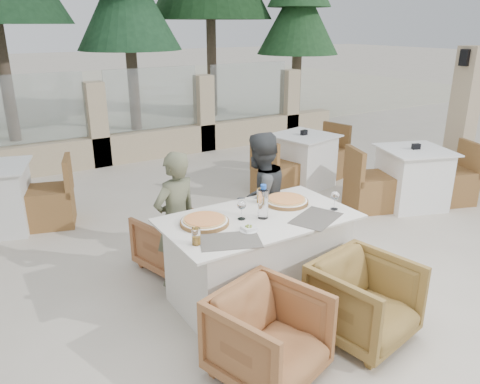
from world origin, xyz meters
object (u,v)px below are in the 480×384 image
olive_dish (249,228)px  armchair_near_left (269,337)px  wine_glass_centre (242,209)px  diner_left (176,220)px  dining_table (258,258)px  beer_glass_left (196,236)px  wine_glass_corner (335,199)px  beer_glass_right (261,196)px  pizza_right (286,201)px  armchair_near_right (364,301)px  armchair_far_right (264,228)px  bg_table_c (412,178)px  bg_table_b (303,161)px  pizza_left (205,221)px  armchair_far_left (173,241)px  water_bottle (263,202)px  diner_right (259,200)px

olive_dish → armchair_near_left: (-0.26, -0.66, -0.48)m
wine_glass_centre → diner_left: diner_left is taller
dining_table → beer_glass_left: 0.83m
wine_glass_corner → armchair_near_left: size_ratio=0.27×
wine_glass_centre → beer_glass_left: 0.57m
wine_glass_centre → beer_glass_right: bearing=33.9°
wine_glass_corner → diner_left: bearing=145.1°
olive_dish → diner_left: size_ratio=0.09×
wine_glass_centre → olive_dish: bearing=-107.9°
pizza_right → diner_left: 1.00m
wine_glass_corner → beer_glass_right: 0.65m
beer_glass_right → armchair_near_right: bearing=-80.9°
dining_table → olive_dish: 0.50m
dining_table → beer_glass_right: (0.20, 0.27, 0.45)m
beer_glass_right → wine_glass_corner: bearing=-46.1°
dining_table → armchair_far_right: dining_table is taller
armchair_near_right → bg_table_c: bearing=21.9°
bg_table_b → diner_left: bearing=-162.4°
dining_table → pizza_left: size_ratio=4.07×
armchair_far_right → beer_glass_right: bearing=32.9°
dining_table → bg_table_b: size_ratio=0.98×
pizza_left → diner_left: bearing=94.2°
diner_left → bg_table_b: (2.74, 1.59, -0.25)m
armchair_far_left → bg_table_b: bg_table_b is taller
beer_glass_right → armchair_far_left: 1.04m
dining_table → wine_glass_centre: (-0.15, 0.04, 0.48)m
water_bottle → beer_glass_left: 0.71m
armchair_near_left → armchair_near_right: (0.86, -0.03, 0.00)m
armchair_near_right → bg_table_c: 3.07m
pizza_left → diner_right: size_ratio=0.29×
dining_table → bg_table_c: size_ratio=0.98×
olive_dish → bg_table_c: bearing=17.2°
pizza_left → diner_left: (-0.04, 0.49, -0.16)m
beer_glass_right → bg_table_b: (2.05, 1.92, -0.45)m
bg_table_b → dining_table: bearing=-148.4°
pizza_left → beer_glass_right: beer_glass_right is taller
diner_left → armchair_far_left: bearing=-121.4°
armchair_near_left → olive_dish: bearing=50.9°
armchair_near_right → bg_table_c: (2.57, 1.67, 0.07)m
beer_glass_right → bg_table_b: size_ratio=0.08×
beer_glass_right → armchair_far_right: beer_glass_right is taller
armchair_near_right → pizza_right: bearing=78.7°
armchair_far_right → armchair_near_right: (-0.12, -1.52, 0.01)m
pizza_right → armchair_far_left: 1.22m
armchair_far_right → armchair_near_right: bearing=66.8°
armchair_far_left → diner_left: bearing=58.3°
bg_table_c → wine_glass_centre: bearing=-146.7°
beer_glass_right → diner_right: diner_right is taller
armchair_far_right → wine_glass_centre: bearing=24.9°
diner_right → pizza_right: bearing=78.5°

